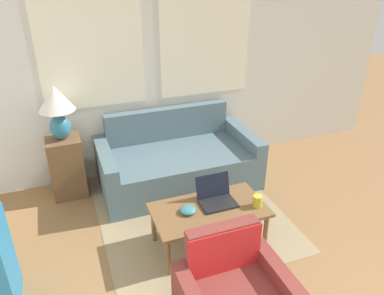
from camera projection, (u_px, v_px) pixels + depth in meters
wall_back at (158, 64)px, 4.28m from camera, size 6.22×0.06×2.60m
rug at (189, 211)px, 3.96m from camera, size 1.83×2.03×0.01m
couch at (177, 162)px, 4.37m from camera, size 1.77×0.92×0.82m
side_table at (67, 166)px, 4.12m from camera, size 0.36×0.36×0.68m
table_lamp at (57, 106)px, 3.80m from camera, size 0.37×0.37×0.58m
coffee_table at (209, 213)px, 3.34m from camera, size 1.02×0.56×0.40m
laptop at (216, 197)px, 3.39m from camera, size 0.32×0.28×0.23m
cup_navy at (258, 201)px, 3.34m from camera, size 0.09×0.09×0.11m
snack_bowl at (188, 210)px, 3.26m from camera, size 0.14×0.14×0.05m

